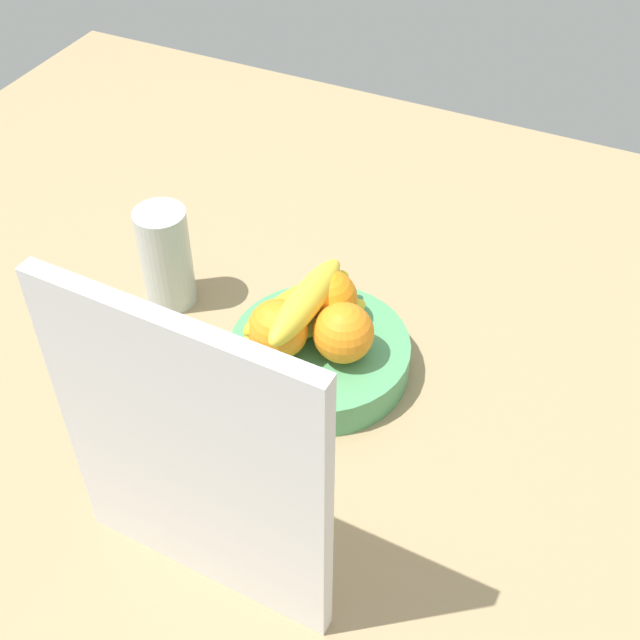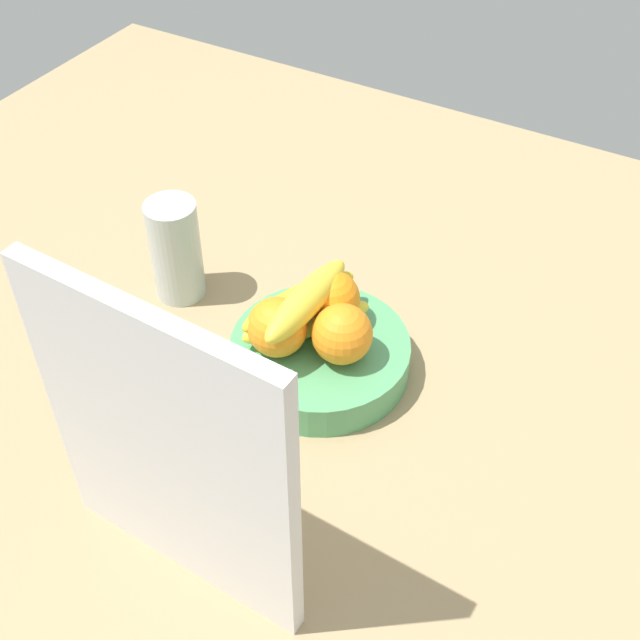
% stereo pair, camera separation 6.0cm
% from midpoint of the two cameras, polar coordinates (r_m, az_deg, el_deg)
% --- Properties ---
extents(ground_plane, '(1.80, 1.40, 0.03)m').
position_cam_midpoint_polar(ground_plane, '(1.09, -0.32, -4.31)').
color(ground_plane, tan).
extents(fruit_bowl, '(0.23, 0.23, 0.05)m').
position_cam_midpoint_polar(fruit_bowl, '(1.07, -1.59, -2.50)').
color(fruit_bowl, '#509C64').
rests_on(fruit_bowl, ground_plane).
extents(orange_front_left, '(0.08, 0.08, 0.08)m').
position_cam_midpoint_polar(orange_front_left, '(1.01, -0.09, -0.92)').
color(orange_front_left, orange).
rests_on(orange_front_left, fruit_bowl).
extents(orange_front_right, '(0.08, 0.08, 0.08)m').
position_cam_midpoint_polar(orange_front_right, '(1.06, -1.07, 1.42)').
color(orange_front_right, orange).
rests_on(orange_front_right, fruit_bowl).
extents(orange_center, '(0.08, 0.08, 0.08)m').
position_cam_midpoint_polar(orange_center, '(1.02, -4.54, -0.68)').
color(orange_center, orange).
rests_on(orange_center, fruit_bowl).
extents(banana_bunch, '(0.14, 0.19, 0.08)m').
position_cam_midpoint_polar(banana_bunch, '(1.04, -2.80, 0.72)').
color(banana_bunch, yellow).
rests_on(banana_bunch, fruit_bowl).
extents(cutting_board, '(0.28, 0.03, 0.36)m').
position_cam_midpoint_polar(cutting_board, '(0.78, -10.97, -9.61)').
color(cutting_board, white).
rests_on(cutting_board, ground_plane).
extents(thermos_tumbler, '(0.07, 0.07, 0.15)m').
position_cam_midpoint_polar(thermos_tumbler, '(1.16, -11.86, 4.12)').
color(thermos_tumbler, '#B7C0BF').
rests_on(thermos_tumbler, ground_plane).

